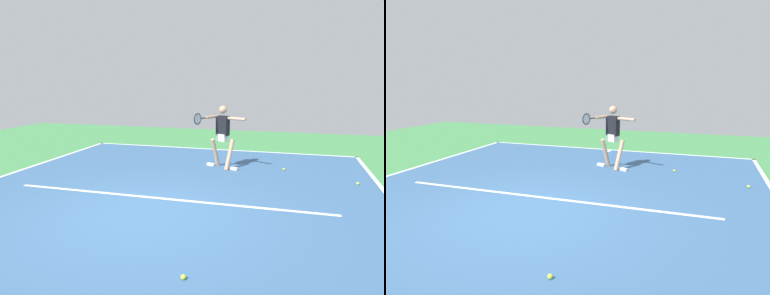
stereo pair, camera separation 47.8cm
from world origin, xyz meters
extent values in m
plane|color=#428E4C|center=(0.00, 0.00, 0.00)|extent=(22.04, 22.04, 0.00)
cube|color=#38608E|center=(0.00, 0.00, 0.00)|extent=(9.07, 12.51, 0.00)
cube|color=white|center=(0.00, -6.20, 0.00)|extent=(9.07, 0.10, 0.01)
cube|color=white|center=(0.00, -0.87, 0.00)|extent=(6.80, 0.10, 0.01)
cube|color=white|center=(0.00, -6.00, 0.00)|extent=(0.10, 0.30, 0.01)
cylinder|color=tan|center=(-0.88, -3.64, 0.39)|extent=(0.26, 0.41, 0.83)
cube|color=white|center=(-1.02, -3.58, 0.04)|extent=(0.26, 0.19, 0.07)
cylinder|color=tan|center=(-0.46, -3.82, 0.39)|extent=(0.26, 0.41, 0.83)
cube|color=white|center=(-0.32, -3.88, 0.04)|extent=(0.26, 0.19, 0.07)
cube|color=white|center=(-0.67, -3.73, 0.85)|extent=(0.31, 0.28, 0.20)
cube|color=black|center=(-0.67, -3.73, 1.17)|extent=(0.38, 0.30, 0.53)
sphere|color=tan|center=(-0.67, -3.73, 1.60)|extent=(0.21, 0.21, 0.21)
cylinder|color=tan|center=(-1.07, -3.56, 1.39)|extent=(0.51, 0.28, 0.08)
cylinder|color=tan|center=(-0.41, -3.56, 1.42)|extent=(0.28, 0.51, 0.08)
cylinder|color=black|center=(-0.26, -3.21, 1.42)|extent=(0.12, 0.21, 0.03)
torus|color=black|center=(-0.16, -2.99, 1.42)|extent=(0.14, 0.28, 0.29)
cylinder|color=silver|center=(-0.16, -2.99, 1.42)|extent=(0.10, 0.23, 0.25)
sphere|color=#CCE033|center=(-1.28, 1.84, 0.03)|extent=(0.07, 0.07, 0.07)
sphere|color=yellow|center=(-2.32, -3.88, 0.03)|extent=(0.07, 0.07, 0.07)
sphere|color=#CCE033|center=(-4.00, -3.00, 0.03)|extent=(0.07, 0.07, 0.07)
camera|label=1|loc=(-2.45, 5.58, 2.41)|focal=32.98mm
camera|label=2|loc=(-2.90, 5.43, 2.41)|focal=32.98mm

